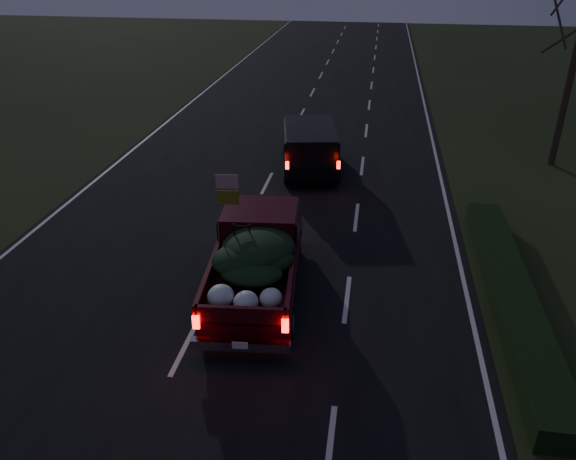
% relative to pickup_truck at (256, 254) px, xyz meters
% --- Properties ---
extents(ground, '(120.00, 120.00, 0.00)m').
position_rel_pickup_truck_xyz_m(ground, '(-1.16, -2.62, -1.11)').
color(ground, black).
rests_on(ground, ground).
extents(road_asphalt, '(14.00, 120.00, 0.02)m').
position_rel_pickup_truck_xyz_m(road_asphalt, '(-1.16, -2.62, -1.10)').
color(road_asphalt, black).
rests_on(road_asphalt, ground).
extents(hedge_row, '(1.00, 10.00, 0.60)m').
position_rel_pickup_truck_xyz_m(hedge_row, '(6.64, 0.38, -0.81)').
color(hedge_row, black).
rests_on(hedge_row, ground).
extents(pickup_truck, '(2.64, 5.81, 2.96)m').
position_rel_pickup_truck_xyz_m(pickup_truck, '(0.00, 0.00, 0.00)').
color(pickup_truck, '#3D0810').
rests_on(pickup_truck, ground).
extents(lead_suv, '(2.98, 5.37, 1.46)m').
position_rel_pickup_truck_xyz_m(lead_suv, '(0.26, 9.22, -0.00)').
color(lead_suv, black).
rests_on(lead_suv, ground).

